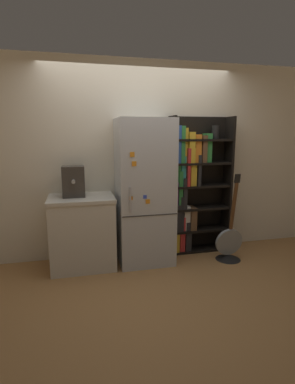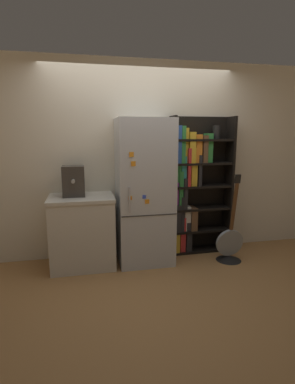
{
  "view_description": "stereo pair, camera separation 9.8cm",
  "coord_description": "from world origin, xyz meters",
  "px_view_note": "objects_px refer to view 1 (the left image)",
  "views": [
    {
      "loc": [
        -0.84,
        -3.5,
        1.64
      ],
      "look_at": [
        0.04,
        0.15,
        0.92
      ],
      "focal_mm": 28.0,
      "sensor_mm": 36.0,
      "label": 1
    },
    {
      "loc": [
        -0.75,
        -3.52,
        1.64
      ],
      "look_at": [
        0.04,
        0.15,
        0.92
      ],
      "focal_mm": 28.0,
      "sensor_mm": 36.0,
      "label": 2
    }
  ],
  "objects_px": {
    "bookshelf": "(192,186)",
    "refrigerator": "(144,192)",
    "guitar": "(229,247)",
    "espresso_machine": "(73,181)"
  },
  "relations": [
    {
      "from": "bookshelf",
      "to": "refrigerator",
      "type": "bearing_deg",
      "value": -165.63
    },
    {
      "from": "refrigerator",
      "to": "guitar",
      "type": "xyz_separation_m",
      "value": [
        1.09,
        -0.25,
        -0.75
      ]
    },
    {
      "from": "guitar",
      "to": "espresso_machine",
      "type": "bearing_deg",
      "value": 171.54
    },
    {
      "from": "guitar",
      "to": "refrigerator",
      "type": "bearing_deg",
      "value": 167.16
    },
    {
      "from": "bookshelf",
      "to": "espresso_machine",
      "type": "distance_m",
      "value": 1.61
    },
    {
      "from": "bookshelf",
      "to": "espresso_machine",
      "type": "xyz_separation_m",
      "value": [
        -1.6,
        -0.14,
        0.15
      ]
    },
    {
      "from": "espresso_machine",
      "to": "bookshelf",
      "type": "bearing_deg",
      "value": 5.07
    },
    {
      "from": "espresso_machine",
      "to": "refrigerator",
      "type": "bearing_deg",
      "value": -2.85
    },
    {
      "from": "refrigerator",
      "to": "espresso_machine",
      "type": "bearing_deg",
      "value": 177.15
    },
    {
      "from": "refrigerator",
      "to": "espresso_machine",
      "type": "relative_size",
      "value": 4.94
    }
  ]
}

